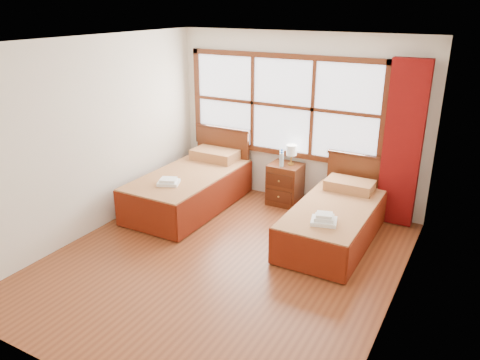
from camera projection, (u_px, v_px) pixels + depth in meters
The scene contains 15 objects.
floor at pixel (223, 261), 5.76m from camera, with size 4.50×4.50×0.00m, color brown.
ceiling at pixel (219, 42), 4.83m from camera, with size 4.50×4.50×0.00m, color white.
wall_back at pixel (298, 120), 7.13m from camera, with size 4.00×4.00×0.00m, color silver.
wall_left at pixel (92, 138), 6.20m from camera, with size 4.50×4.50×0.00m, color silver.
wall_right at pixel (403, 194), 4.39m from camera, with size 4.50×4.50×0.00m, color silver.
window at pixel (282, 106), 7.14m from camera, with size 3.16×0.06×1.56m.
curtain at pixel (403, 145), 6.34m from camera, with size 0.50×0.16×2.30m, color maroon.
bed_left at pixel (192, 187), 7.20m from camera, with size 1.08×2.10×1.05m.
bed_right at pixel (334, 220), 6.18m from camera, with size 0.97×1.99×0.94m.
nightstand at pixel (285, 184), 7.30m from camera, with size 0.48×0.48×0.65m.
towels_left at pixel (169, 182), 6.63m from camera, with size 0.37×0.35×0.09m.
towels_right at pixel (324, 219), 5.59m from camera, with size 0.36×0.33×0.13m.
lamp at pixel (291, 151), 7.11m from camera, with size 0.16×0.16×0.31m.
bottle_near at pixel (282, 158), 7.13m from camera, with size 0.07×0.07×0.25m.
bottle_far at pixel (282, 160), 7.06m from camera, with size 0.06×0.06×0.24m.
Camera 1 is at (2.62, -4.29, 2.99)m, focal length 35.00 mm.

